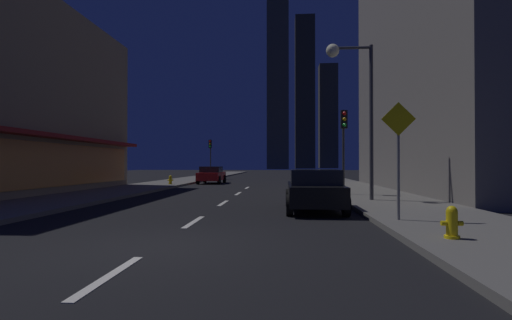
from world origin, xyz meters
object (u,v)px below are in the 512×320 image
at_px(car_parked_far, 212,175).
at_px(traffic_light_far_left, 210,150).
at_px(fire_hydrant_far_left, 170,180).
at_px(traffic_light_near_right, 344,133).
at_px(car_parked_near, 314,190).
at_px(street_lamp_right, 351,83).
at_px(pedestrian_crossing_sign, 398,150).
at_px(fire_hydrant_yellow_near, 452,223).

bearing_deg(car_parked_far, traffic_light_far_left, 101.73).
distance_m(fire_hydrant_far_left, traffic_light_near_right, 14.60).
xyz_separation_m(car_parked_near, car_parked_far, (-7.20, 18.57, 0.00)).
xyz_separation_m(fire_hydrant_far_left, traffic_light_near_right, (11.40, -8.71, 2.74)).
bearing_deg(street_lamp_right, traffic_light_near_right, 87.59).
height_order(car_parked_near, pedestrian_crossing_sign, pedestrian_crossing_sign).
distance_m(car_parked_near, fire_hydrant_yellow_near, 6.01).
height_order(street_lamp_right, pedestrian_crossing_sign, street_lamp_right).
xyz_separation_m(fire_hydrant_yellow_near, street_lamp_right, (-0.52, 8.35, 4.61)).
bearing_deg(car_parked_far, fire_hydrant_far_left, -118.76).
height_order(car_parked_near, traffic_light_near_right, traffic_light_near_right).
relative_size(fire_hydrant_far_left, pedestrian_crossing_sign, 0.21).
bearing_deg(pedestrian_crossing_sign, fire_hydrant_yellow_near, -83.25).
bearing_deg(fire_hydrant_far_left, pedestrian_crossing_sign, -56.51).
relative_size(car_parked_far, fire_hydrant_yellow_near, 6.48).
bearing_deg(traffic_light_near_right, pedestrian_crossing_sign, -89.34).
distance_m(traffic_light_near_right, street_lamp_right, 3.42).
xyz_separation_m(car_parked_far, traffic_light_near_right, (9.10, -12.90, 2.45)).
xyz_separation_m(car_parked_near, fire_hydrant_yellow_near, (2.30, -5.54, -0.29)).
bearing_deg(pedestrian_crossing_sign, car_parked_near, 123.62).
height_order(car_parked_far, street_lamp_right, street_lamp_right).
distance_m(fire_hydrant_yellow_near, traffic_light_near_right, 11.55).
height_order(fire_hydrant_far_left, street_lamp_right, street_lamp_right).
xyz_separation_m(car_parked_far, traffic_light_far_left, (-1.90, 9.15, 2.45)).
bearing_deg(car_parked_near, traffic_light_near_right, 71.46).
bearing_deg(fire_hydrant_far_left, traffic_light_far_left, 88.28).
relative_size(car_parked_near, fire_hydrant_far_left, 6.48).
bearing_deg(pedestrian_crossing_sign, car_parked_far, 113.10).
bearing_deg(car_parked_far, traffic_light_near_right, -54.80).
distance_m(car_parked_far, traffic_light_near_right, 15.97).
height_order(car_parked_near, car_parked_far, same).
bearing_deg(car_parked_near, street_lamp_right, 57.65).
relative_size(fire_hydrant_far_left, traffic_light_far_left, 0.16).
height_order(car_parked_near, street_lamp_right, street_lamp_right).
height_order(traffic_light_near_right, pedestrian_crossing_sign, traffic_light_near_right).
bearing_deg(traffic_light_near_right, fire_hydrant_far_left, 142.62).
distance_m(car_parked_near, fire_hydrant_far_left, 17.23).
relative_size(car_parked_near, traffic_light_far_left, 1.01).
relative_size(car_parked_far, fire_hydrant_far_left, 6.48).
bearing_deg(street_lamp_right, car_parked_near, -122.35).
relative_size(car_parked_near, pedestrian_crossing_sign, 1.34).
bearing_deg(traffic_light_near_right, street_lamp_right, -92.41).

